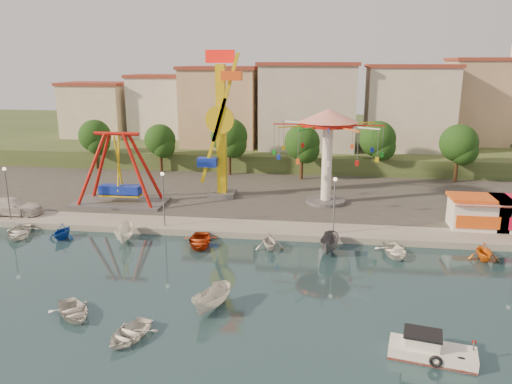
% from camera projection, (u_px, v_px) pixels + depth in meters
% --- Properties ---
extents(ground, '(200.00, 200.00, 0.00)m').
position_uv_depth(ground, '(218.00, 298.00, 34.49)').
color(ground, '#122D33').
rests_on(ground, ground).
extents(quay_deck, '(200.00, 100.00, 0.60)m').
position_uv_depth(quay_deck, '(287.00, 147.00, 93.81)').
color(quay_deck, '#9E998E').
rests_on(quay_deck, ground).
extents(asphalt_pad, '(90.00, 28.00, 0.01)m').
position_uv_depth(asphalt_pad, '(268.00, 186.00, 63.07)').
color(asphalt_pad, '#4C4944').
rests_on(asphalt_pad, quay_deck).
extents(hill_terrace, '(200.00, 60.00, 3.00)m').
position_uv_depth(hill_terrace, '(289.00, 137.00, 98.29)').
color(hill_terrace, '#384C26').
rests_on(hill_terrace, ground).
extents(pirate_ship_ride, '(10.00, 5.00, 8.00)m').
position_uv_depth(pirate_ship_ride, '(119.00, 170.00, 54.23)').
color(pirate_ship_ride, '#59595E').
rests_on(pirate_ship_ride, quay_deck).
extents(kamikaze_tower, '(4.15, 3.10, 16.50)m').
position_uv_depth(kamikaze_tower, '(222.00, 128.00, 56.06)').
color(kamikaze_tower, '#59595E').
rests_on(kamikaze_tower, quay_deck).
extents(wave_swinger, '(11.60, 11.60, 10.40)m').
position_uv_depth(wave_swinger, '(328.00, 135.00, 53.64)').
color(wave_swinger, '#59595E').
rests_on(wave_swinger, quay_deck).
extents(booth_left, '(5.40, 3.78, 3.08)m').
position_uv_depth(booth_left, '(478.00, 212.00, 46.88)').
color(booth_left, white).
rests_on(booth_left, quay_deck).
extents(lamp_post_0, '(0.14, 0.14, 5.00)m').
position_uv_depth(lamp_post_0, '(8.00, 195.00, 49.34)').
color(lamp_post_0, '#59595E').
rests_on(lamp_post_0, quay_deck).
extents(lamp_post_1, '(0.14, 0.14, 5.00)m').
position_uv_depth(lamp_post_1, '(164.00, 201.00, 47.21)').
color(lamp_post_1, '#59595E').
rests_on(lamp_post_1, quay_deck).
extents(lamp_post_2, '(0.14, 0.14, 5.00)m').
position_uv_depth(lamp_post_2, '(334.00, 207.00, 45.09)').
color(lamp_post_2, '#59595E').
rests_on(lamp_post_2, quay_deck).
extents(tree_0, '(4.60, 4.60, 7.19)m').
position_uv_depth(tree_0, '(95.00, 136.00, 71.97)').
color(tree_0, '#382314').
rests_on(tree_0, quay_deck).
extents(tree_1, '(4.35, 4.35, 6.80)m').
position_uv_depth(tree_1, '(160.00, 140.00, 70.01)').
color(tree_1, '#382314').
rests_on(tree_1, quay_deck).
extents(tree_2, '(5.02, 5.02, 7.85)m').
position_uv_depth(tree_2, '(229.00, 137.00, 68.08)').
color(tree_2, '#382314').
rests_on(tree_2, quay_deck).
extents(tree_3, '(4.68, 4.68, 7.32)m').
position_uv_depth(tree_3, '(302.00, 142.00, 65.46)').
color(tree_3, '#382314').
rests_on(tree_3, quay_deck).
extents(tree_4, '(4.86, 4.86, 7.60)m').
position_uv_depth(tree_4, '(378.00, 139.00, 66.95)').
color(tree_4, '#382314').
rests_on(tree_4, quay_deck).
extents(tree_5, '(4.83, 4.83, 7.54)m').
position_uv_depth(tree_5, '(459.00, 143.00, 63.89)').
color(tree_5, '#382314').
rests_on(tree_5, quay_deck).
extents(building_0, '(9.26, 9.53, 11.87)m').
position_uv_depth(building_0, '(75.00, 106.00, 80.78)').
color(building_0, beige).
rests_on(building_0, hill_terrace).
extents(building_1, '(12.33, 9.01, 8.63)m').
position_uv_depth(building_1, '(158.00, 113.00, 84.69)').
color(building_1, silver).
rests_on(building_1, hill_terrace).
extents(building_2, '(11.95, 9.28, 11.23)m').
position_uv_depth(building_2, '(234.00, 106.00, 83.16)').
color(building_2, tan).
rests_on(building_2, hill_terrace).
extents(building_3, '(12.59, 10.50, 9.20)m').
position_uv_depth(building_3, '(317.00, 116.00, 78.56)').
color(building_3, beige).
rests_on(building_3, hill_terrace).
extents(building_4, '(10.75, 9.23, 9.24)m').
position_uv_depth(building_4, '(402.00, 114.00, 80.03)').
color(building_4, beige).
rests_on(building_4, hill_terrace).
extents(building_5, '(12.77, 10.96, 11.21)m').
position_uv_depth(building_5, '(493.00, 110.00, 76.22)').
color(building_5, tan).
rests_on(building_5, hill_terrace).
extents(cabin_motorboat, '(4.87, 2.62, 1.62)m').
position_uv_depth(cabin_motorboat, '(430.00, 351.00, 27.42)').
color(cabin_motorboat, white).
rests_on(cabin_motorboat, ground).
extents(rowboat_a, '(4.36, 4.43, 0.75)m').
position_uv_depth(rowboat_a, '(73.00, 311.00, 31.96)').
color(rowboat_a, silver).
rests_on(rowboat_a, ground).
extents(rowboat_b, '(3.38, 4.10, 0.74)m').
position_uv_depth(rowboat_b, '(129.00, 333.00, 29.36)').
color(rowboat_b, white).
rests_on(rowboat_b, ground).
extents(skiff, '(2.75, 4.18, 1.51)m').
position_uv_depth(skiff, '(212.00, 300.00, 32.66)').
color(skiff, silver).
rests_on(skiff, ground).
extents(van, '(6.07, 2.85, 1.71)m').
position_uv_depth(van, '(13.00, 206.00, 51.17)').
color(van, silver).
rests_on(van, quay_deck).
extents(moored_boat_0, '(4.08, 4.85, 0.86)m').
position_uv_depth(moored_boat_0, '(19.00, 232.00, 46.57)').
color(moored_boat_0, silver).
rests_on(moored_boat_0, ground).
extents(moored_boat_1, '(2.46, 2.83, 1.46)m').
position_uv_depth(moored_boat_1, '(62.00, 231.00, 45.92)').
color(moored_boat_1, '#1240A1').
rests_on(moored_boat_1, ground).
extents(moored_boat_2, '(2.41, 4.28, 1.56)m').
position_uv_depth(moored_boat_2, '(125.00, 234.00, 45.10)').
color(moored_boat_2, white).
rests_on(moored_boat_2, ground).
extents(moored_boat_3, '(3.63, 4.64, 0.87)m').
position_uv_depth(moored_boat_3, '(199.00, 241.00, 44.26)').
color(moored_boat_3, '#AA310D').
rests_on(moored_boat_3, ground).
extents(moored_boat_4, '(3.22, 3.47, 1.50)m').
position_uv_depth(moored_boat_4, '(269.00, 241.00, 43.36)').
color(moored_boat_4, silver).
rests_on(moored_boat_4, ground).
extents(moored_boat_5, '(2.04, 4.09, 1.51)m').
position_uv_depth(moored_boat_5, '(330.00, 244.00, 42.67)').
color(moored_boat_5, '#58585D').
rests_on(moored_boat_5, ground).
extents(moored_boat_6, '(3.33, 4.20, 0.78)m').
position_uv_depth(moored_boat_6, '(394.00, 251.00, 42.04)').
color(moored_boat_6, white).
rests_on(moored_boat_6, ground).
extents(moored_boat_7, '(2.51, 2.89, 1.50)m').
position_uv_depth(moored_boat_7, '(484.00, 251.00, 40.99)').
color(moored_boat_7, orange).
rests_on(moored_boat_7, ground).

